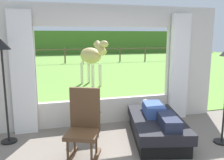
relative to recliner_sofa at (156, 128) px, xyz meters
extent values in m
cube|color=beige|center=(-2.71, 1.09, 1.06)|extent=(1.15, 0.12, 2.55)
cube|color=beige|center=(1.34, 1.09, 1.06)|extent=(1.15, 0.12, 2.55)
cube|color=beige|center=(-0.69, 1.09, 0.06)|extent=(2.90, 0.12, 0.55)
cube|color=beige|center=(-0.69, 1.09, 2.11)|extent=(2.90, 0.12, 0.45)
cube|color=silver|center=(-2.38, 0.95, 0.98)|extent=(0.44, 0.10, 2.40)
cube|color=silver|center=(1.00, 0.95, 0.98)|extent=(0.44, 0.10, 2.40)
cube|color=olive|center=(-0.69, 11.99, -0.21)|extent=(36.00, 21.68, 0.02)
cube|color=#46722A|center=(-0.69, 21.83, 0.98)|extent=(36.00, 2.00, 2.40)
cube|color=black|center=(0.00, 0.00, -0.10)|extent=(1.16, 1.71, 0.24)
cube|color=black|center=(0.00, 0.00, 0.11)|extent=(1.27, 1.86, 0.18)
cube|color=#334C8C|center=(0.00, 0.15, 0.31)|extent=(0.47, 0.66, 0.22)
cube|color=#1E2338|center=(0.00, -0.44, 0.29)|extent=(0.43, 0.73, 0.18)
sphere|color=tan|center=(0.00, 0.53, 0.31)|extent=(0.20, 0.20, 0.20)
cube|color=#4C331E|center=(-1.46, -0.43, 0.22)|extent=(0.63, 0.63, 0.06)
cube|color=#4C331E|center=(-1.37, -0.24, 0.56)|extent=(0.47, 0.24, 0.68)
cube|color=#4C331E|center=(-1.64, -0.35, -0.19)|extent=(0.32, 0.65, 0.06)
cube|color=#4C331E|center=(-1.27, -0.51, -0.19)|extent=(0.32, 0.65, 0.06)
cylinder|color=#4C331E|center=(-1.69, -0.53, 0.02)|extent=(0.04, 0.04, 0.38)
cylinder|color=#4C331E|center=(-1.36, -0.66, 0.02)|extent=(0.04, 0.04, 0.38)
cylinder|color=#4C331E|center=(-1.55, -0.19, 0.02)|extent=(0.04, 0.04, 0.38)
cylinder|color=#4C331E|center=(-1.22, -0.33, 0.02)|extent=(0.04, 0.04, 0.38)
cube|color=#4C331E|center=(-1.22, 0.52, 0.29)|extent=(0.44, 0.44, 0.03)
cylinder|color=#4C331E|center=(-1.39, 0.35, 0.03)|extent=(0.04, 0.04, 0.49)
cylinder|color=#4C331E|center=(-1.05, 0.35, 0.03)|extent=(0.04, 0.04, 0.49)
cylinder|color=#4C331E|center=(-1.39, 0.69, 0.03)|extent=(0.04, 0.04, 0.49)
cylinder|color=#4C331E|center=(-1.05, 0.69, 0.03)|extent=(0.04, 0.04, 0.49)
cylinder|color=#9E6042|center=(-1.30, 0.58, 0.36)|extent=(0.14, 0.14, 0.12)
sphere|color=#2D6B2D|center=(-1.30, 0.58, 0.51)|extent=(0.22, 0.22, 0.22)
cube|color=black|center=(-1.13, 0.46, 0.32)|extent=(0.20, 0.14, 0.03)
cube|color=#23478C|center=(-1.13, 0.47, 0.35)|extent=(0.15, 0.13, 0.02)
cube|color=#337247|center=(-1.14, 0.47, 0.37)|extent=(0.17, 0.13, 0.03)
cube|color=#B22D28|center=(-1.13, 0.47, 0.40)|extent=(0.19, 0.14, 0.03)
cylinder|color=black|center=(-2.66, 0.58, -0.20)|extent=(0.28, 0.28, 0.03)
cylinder|color=black|center=(-2.66, 0.58, 0.62)|extent=(0.04, 0.04, 1.69)
cone|color=black|center=(-2.66, 0.58, 1.56)|extent=(0.32, 0.32, 0.18)
cylinder|color=black|center=(1.07, -0.48, -0.20)|extent=(0.28, 0.28, 0.03)
ellipsoid|color=tan|center=(-0.30, 5.14, 0.95)|extent=(0.96, 1.36, 0.60)
cylinder|color=tan|center=(-0.06, 4.51, 1.26)|extent=(0.45, 0.65, 0.53)
ellipsoid|color=tan|center=(0.02, 4.28, 1.41)|extent=(0.36, 0.52, 0.24)
cube|color=beige|center=(-0.09, 4.58, 1.29)|extent=(0.23, 0.43, 0.32)
cylinder|color=beige|center=(-0.51, 5.70, 0.80)|extent=(0.13, 0.13, 0.55)
cylinder|color=beige|center=(0.00, 4.80, 0.23)|extent=(0.11, 0.11, 0.85)
cylinder|color=beige|center=(-0.30, 4.69, 0.23)|extent=(0.11, 0.11, 0.85)
cylinder|color=beige|center=(-0.30, 5.59, 0.23)|extent=(0.11, 0.11, 0.85)
cylinder|color=beige|center=(-0.60, 5.48, 0.23)|extent=(0.11, 0.11, 0.85)
cylinder|color=#4C3823|center=(-3.17, 7.76, 1.22)|extent=(0.32, 0.32, 2.84)
cylinder|color=#47331E|center=(-3.39, 7.43, 2.18)|extent=(0.77, 0.55, 0.88)
cylinder|color=#47331E|center=(-3.39, 7.42, 2.32)|extent=(0.79, 0.56, 0.88)
cylinder|color=#47331E|center=(-2.89, 7.93, 2.24)|extent=(0.51, 0.74, 0.58)
cylinder|color=brown|center=(-4.69, 12.87, 0.35)|extent=(0.10, 0.10, 1.10)
cylinder|color=brown|center=(-2.69, 12.87, 0.35)|extent=(0.10, 0.10, 1.10)
cylinder|color=brown|center=(-0.69, 12.87, 0.35)|extent=(0.10, 0.10, 1.10)
cylinder|color=brown|center=(1.31, 12.87, 0.35)|extent=(0.10, 0.10, 1.10)
cylinder|color=brown|center=(3.31, 12.87, 0.35)|extent=(0.10, 0.10, 1.10)
cylinder|color=brown|center=(5.31, 12.87, 0.35)|extent=(0.10, 0.10, 1.10)
cylinder|color=brown|center=(7.31, 12.87, 0.35)|extent=(0.10, 0.10, 1.10)
cube|color=brown|center=(-0.69, 12.87, 0.75)|extent=(16.00, 0.06, 0.08)
camera|label=1|loc=(-1.92, -3.83, 1.70)|focal=37.98mm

